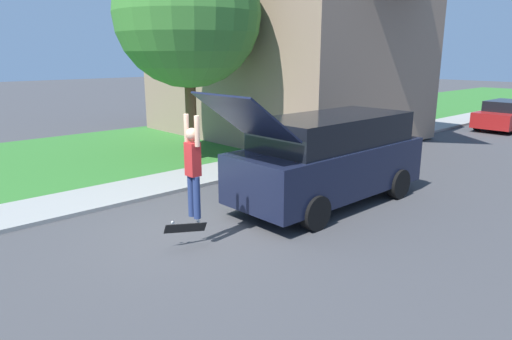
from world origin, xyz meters
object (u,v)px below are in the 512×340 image
lawn_tree_near (188,14)px  skateboard (185,228)px  car_down_street (507,115)px  suv_parked (330,157)px  skateboarder (193,166)px

lawn_tree_near → skateboard: 8.31m
car_down_street → suv_parked: bearing=-85.0°
suv_parked → skateboarder: suv_parked is taller
skateboarder → skateboard: (-0.14, -0.12, -1.19)m
car_down_street → lawn_tree_near: bearing=-107.0°
car_down_street → skateboard: size_ratio=5.40×
lawn_tree_near → skateboarder: 7.79m
lawn_tree_near → skateboard: (5.74, -4.14, -4.37)m
lawn_tree_near → skateboarder: (5.88, -4.02, -3.17)m
lawn_tree_near → suv_parked: lawn_tree_near is taller
suv_parked → car_down_street: (-1.32, 15.09, -0.46)m
suv_parked → skateboarder: size_ratio=3.08×
lawn_tree_near → skateboard: bearing=-35.8°
car_down_street → skateboarder: skateboarder is taller
lawn_tree_near → car_down_street: lawn_tree_near is taller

